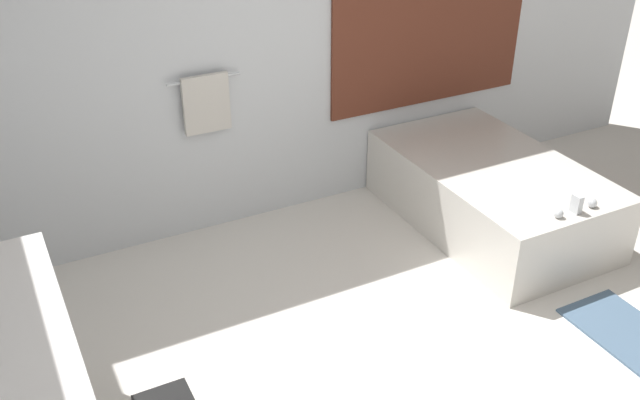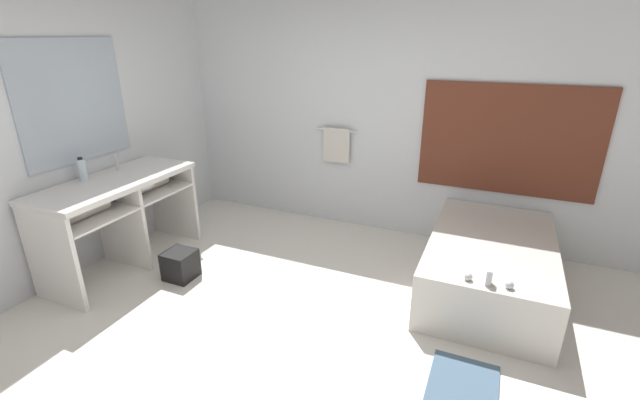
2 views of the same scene
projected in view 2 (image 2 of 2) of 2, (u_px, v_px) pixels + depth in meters
The scene contains 8 objects.
ground_plane at pixel (271, 331), 3.38m from camera, with size 16.00×16.00×0.00m, color silver.
wall_back_with_blinds at pixel (369, 115), 4.77m from camera, with size 7.40×0.13×2.70m.
wall_left_with_mirror at pixel (41, 137), 3.71m from camera, with size 0.08×7.40×2.70m.
vanity_counter at pixel (121, 201), 4.14m from camera, with size 0.67×1.52×0.91m.
sink_faucet at pixel (117, 162), 4.26m from camera, with size 0.09×0.04×0.18m.
bathtub at pixel (490, 262), 3.84m from camera, with size 1.04×1.76×0.62m.
water_bottle_1 at pixel (82, 170), 3.96m from camera, with size 0.08×0.08×0.22m.
waste_bin at pixel (180, 265), 4.07m from camera, with size 0.27×0.27×0.28m.
Camera 2 is at (1.45, -2.39, 2.20)m, focal length 24.00 mm.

